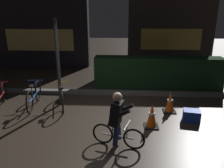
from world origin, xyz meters
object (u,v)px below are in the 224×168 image
cyclist (117,119)px  parked_bike_leftmost (0,96)px  parked_bike_center_left (62,96)px  blue_crate (192,115)px  parked_bike_left_mid (34,96)px  traffic_cone_near (152,116)px  traffic_cone_far (170,102)px  street_post (58,64)px

cyclist → parked_bike_leftmost: bearing=168.1°
parked_bike_center_left → blue_crate: 3.80m
parked_bike_left_mid → traffic_cone_near: parked_bike_left_mid is taller
parked_bike_leftmost → parked_bike_left_mid: 1.02m
parked_bike_leftmost → cyclist: bearing=-133.6°
traffic_cone_far → street_post: bearing=174.0°
street_post → blue_crate: (3.82, -0.90, -1.17)m
traffic_cone_near → blue_crate: size_ratio=1.45×
parked_bike_leftmost → parked_bike_center_left: bearing=-102.2°
parked_bike_leftmost → traffic_cone_near: size_ratio=2.39×
parked_bike_left_mid → parked_bike_center_left: 0.87m
traffic_cone_far → parked_bike_leftmost: bearing=179.3°
blue_crate → cyclist: (-1.95, -1.29, 0.48)m
parked_bike_leftmost → traffic_cone_near: (4.49, -1.01, -0.02)m
parked_bike_center_left → traffic_cone_far: parked_bike_center_left is taller
parked_bike_leftmost → traffic_cone_near: parked_bike_leftmost is taller
street_post → parked_bike_center_left: 1.01m
parked_bike_left_mid → parked_bike_center_left: (0.87, 0.03, -0.02)m
parked_bike_left_mid → traffic_cone_far: bearing=-99.8°
traffic_cone_near → blue_crate: (1.11, 0.40, -0.16)m
street_post → cyclist: size_ratio=2.12×
street_post → parked_bike_leftmost: size_ratio=1.73×
traffic_cone_near → street_post: bearing=154.3°
parked_bike_center_left → traffic_cone_far: (3.24, -0.19, -0.03)m
traffic_cone_near → traffic_cone_far: (0.63, 0.95, -0.01)m
parked_bike_left_mid → blue_crate: size_ratio=3.76×
parked_bike_center_left → traffic_cone_near: parked_bike_center_left is taller
parked_bike_left_mid → traffic_cone_near: 3.65m
traffic_cone_far → cyclist: size_ratio=0.50×
blue_crate → cyclist: size_ratio=0.35×
street_post → traffic_cone_far: 3.50m
parked_bike_center_left → cyclist: bearing=-156.0°
street_post → traffic_cone_near: bearing=-25.7°
parked_bike_leftmost → traffic_cone_far: bearing=-106.8°
street_post → blue_crate: bearing=-13.3°
parked_bike_left_mid → blue_crate: 4.64m
blue_crate → cyclist: bearing=-146.5°
street_post → parked_bike_leftmost: 2.06m
street_post → blue_crate: size_ratio=6.00×
parked_bike_leftmost → traffic_cone_near: bearing=-118.8°
traffic_cone_near → traffic_cone_far: traffic_cone_near is taller
street_post → cyclist: bearing=-49.5°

